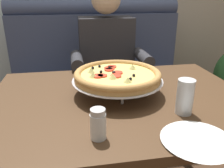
% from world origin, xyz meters
% --- Properties ---
extents(booth_bench, '(1.51, 0.78, 1.13)m').
position_xyz_m(booth_bench, '(0.00, 0.92, 0.40)').
color(booth_bench, '#424C6B').
rests_on(booth_bench, ground_plane).
extents(dining_table, '(1.24, 0.90, 0.73)m').
position_xyz_m(dining_table, '(0.00, 0.00, 0.64)').
color(dining_table, '#4C331E').
rests_on(dining_table, ground_plane).
extents(diner_main, '(0.54, 0.64, 1.27)m').
position_xyz_m(diner_main, '(0.04, 0.65, 0.71)').
color(diner_main, '#2D3342').
rests_on(diner_main, ground_plane).
extents(pizza, '(0.43, 0.43, 0.13)m').
position_xyz_m(pizza, '(-0.01, 0.04, 0.82)').
color(pizza, silver).
rests_on(pizza, dining_table).
extents(shaker_pepper_flakes, '(0.06, 0.06, 0.11)m').
position_xyz_m(shaker_pepper_flakes, '(-0.15, -0.31, 0.77)').
color(shaker_pepper_flakes, white).
rests_on(shaker_pepper_flakes, dining_table).
extents(plate_near_left, '(0.25, 0.25, 0.02)m').
position_xyz_m(plate_near_left, '(0.18, -0.39, 0.74)').
color(plate_near_left, white).
rests_on(plate_near_left, dining_table).
extents(drinking_glass, '(0.07, 0.07, 0.15)m').
position_xyz_m(drinking_glass, '(0.22, -0.20, 0.79)').
color(drinking_glass, silver).
rests_on(drinking_glass, dining_table).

